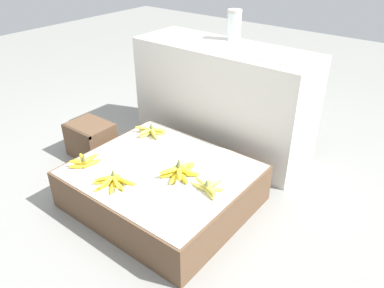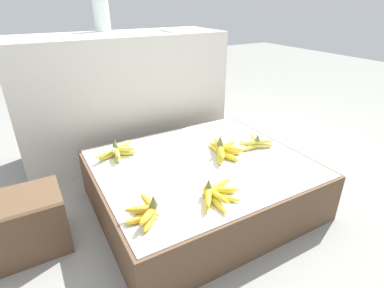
{
  "view_description": "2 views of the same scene",
  "coord_description": "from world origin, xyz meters",
  "px_view_note": "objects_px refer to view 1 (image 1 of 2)",
  "views": [
    {
      "loc": [
        1.34,
        -1.4,
        1.56
      ],
      "look_at": [
        0.13,
        0.14,
        0.42
      ],
      "focal_mm": 35.0,
      "sensor_mm": 36.0,
      "label": 1
    },
    {
      "loc": [
        -0.71,
        -1.15,
        1.02
      ],
      "look_at": [
        0.03,
        0.14,
        0.3
      ],
      "focal_mm": 28.0,
      "sensor_mm": 36.0,
      "label": 2
    }
  ],
  "objects_px": {
    "glass_jar": "(234,25)",
    "foam_tray_white": "(274,58)",
    "wooden_crate": "(91,139)",
    "banana_bunch_front_left": "(84,161)",
    "banana_bunch_middle_right": "(208,187)",
    "banana_bunch_front_midleft": "(113,181)",
    "banana_bunch_back_left": "(151,132)",
    "banana_bunch_middle_midright": "(180,172)"
  },
  "relations": [
    {
      "from": "banana_bunch_back_left",
      "to": "glass_jar",
      "type": "bearing_deg",
      "value": 75.7
    },
    {
      "from": "banana_bunch_front_left",
      "to": "banana_bunch_front_midleft",
      "type": "height_order",
      "value": "banana_bunch_front_left"
    },
    {
      "from": "banana_bunch_front_left",
      "to": "banana_bunch_middle_midright",
      "type": "bearing_deg",
      "value": 26.78
    },
    {
      "from": "glass_jar",
      "to": "banana_bunch_middle_midright",
      "type": "bearing_deg",
      "value": -73.24
    },
    {
      "from": "banana_bunch_middle_midright",
      "to": "banana_bunch_back_left",
      "type": "distance_m",
      "value": 0.56
    },
    {
      "from": "banana_bunch_middle_midright",
      "to": "banana_bunch_front_midleft",
      "type": "bearing_deg",
      "value": -129.5
    },
    {
      "from": "banana_bunch_middle_midright",
      "to": "banana_bunch_back_left",
      "type": "bearing_deg",
      "value": 151.68
    },
    {
      "from": "banana_bunch_middle_right",
      "to": "banana_bunch_back_left",
      "type": "xyz_separation_m",
      "value": [
        -0.71,
        0.28,
        0.0
      ]
    },
    {
      "from": "banana_bunch_middle_right",
      "to": "banana_bunch_back_left",
      "type": "distance_m",
      "value": 0.76
    },
    {
      "from": "banana_bunch_middle_midright",
      "to": "foam_tray_white",
      "type": "bearing_deg",
      "value": 78.23
    },
    {
      "from": "banana_bunch_front_midleft",
      "to": "glass_jar",
      "type": "height_order",
      "value": "glass_jar"
    },
    {
      "from": "wooden_crate",
      "to": "banana_bunch_middle_midright",
      "type": "relative_size",
      "value": 1.27
    },
    {
      "from": "banana_bunch_middle_midright",
      "to": "banana_bunch_middle_right",
      "type": "relative_size",
      "value": 1.27
    },
    {
      "from": "banana_bunch_middle_midright",
      "to": "glass_jar",
      "type": "relative_size",
      "value": 1.18
    },
    {
      "from": "banana_bunch_front_left",
      "to": "banana_bunch_middle_right",
      "type": "xyz_separation_m",
      "value": [
        0.77,
        0.27,
        -0.0
      ]
    },
    {
      "from": "wooden_crate",
      "to": "banana_bunch_front_left",
      "type": "bearing_deg",
      "value": -40.82
    },
    {
      "from": "banana_bunch_front_midleft",
      "to": "glass_jar",
      "type": "xyz_separation_m",
      "value": [
        -0.05,
        1.32,
        0.65
      ]
    },
    {
      "from": "banana_bunch_front_left",
      "to": "banana_bunch_back_left",
      "type": "relative_size",
      "value": 0.84
    },
    {
      "from": "wooden_crate",
      "to": "glass_jar",
      "type": "height_order",
      "value": "glass_jar"
    },
    {
      "from": "banana_bunch_front_left",
      "to": "glass_jar",
      "type": "distance_m",
      "value": 1.46
    },
    {
      "from": "wooden_crate",
      "to": "banana_bunch_front_midleft",
      "type": "height_order",
      "value": "banana_bunch_front_midleft"
    },
    {
      "from": "glass_jar",
      "to": "foam_tray_white",
      "type": "xyz_separation_m",
      "value": [
        0.47,
        -0.24,
        -0.1
      ]
    },
    {
      "from": "banana_bunch_middle_right",
      "to": "glass_jar",
      "type": "height_order",
      "value": "glass_jar"
    },
    {
      "from": "banana_bunch_middle_right",
      "to": "banana_bunch_front_midleft",
      "type": "bearing_deg",
      "value": -147.76
    },
    {
      "from": "banana_bunch_front_left",
      "to": "banana_bunch_middle_midright",
      "type": "height_order",
      "value": "banana_bunch_middle_midright"
    },
    {
      "from": "banana_bunch_back_left",
      "to": "glass_jar",
      "type": "relative_size",
      "value": 1.06
    },
    {
      "from": "wooden_crate",
      "to": "banana_bunch_front_midleft",
      "type": "bearing_deg",
      "value": -28.75
    },
    {
      "from": "wooden_crate",
      "to": "banana_bunch_front_left",
      "type": "relative_size",
      "value": 1.68
    },
    {
      "from": "foam_tray_white",
      "to": "glass_jar",
      "type": "bearing_deg",
      "value": 152.4
    },
    {
      "from": "glass_jar",
      "to": "foam_tray_white",
      "type": "relative_size",
      "value": 0.9
    },
    {
      "from": "banana_bunch_middle_midright",
      "to": "banana_bunch_middle_right",
      "type": "height_order",
      "value": "banana_bunch_middle_midright"
    },
    {
      "from": "banana_bunch_back_left",
      "to": "glass_jar",
      "type": "xyz_separation_m",
      "value": [
        0.19,
        0.75,
        0.64
      ]
    },
    {
      "from": "wooden_crate",
      "to": "banana_bunch_front_left",
      "type": "height_order",
      "value": "banana_bunch_front_left"
    },
    {
      "from": "banana_bunch_back_left",
      "to": "foam_tray_white",
      "type": "xyz_separation_m",
      "value": [
        0.66,
        0.5,
        0.54
      ]
    },
    {
      "from": "banana_bunch_middle_midright",
      "to": "foam_tray_white",
      "type": "height_order",
      "value": "foam_tray_white"
    },
    {
      "from": "foam_tray_white",
      "to": "wooden_crate",
      "type": "bearing_deg",
      "value": -149.38
    },
    {
      "from": "banana_bunch_middle_right",
      "to": "banana_bunch_back_left",
      "type": "height_order",
      "value": "banana_bunch_back_left"
    },
    {
      "from": "banana_bunch_back_left",
      "to": "foam_tray_white",
      "type": "height_order",
      "value": "foam_tray_white"
    },
    {
      "from": "banana_bunch_front_left",
      "to": "banana_bunch_middle_right",
      "type": "bearing_deg",
      "value": 19.24
    },
    {
      "from": "glass_jar",
      "to": "banana_bunch_front_midleft",
      "type": "bearing_deg",
      "value": -87.67
    },
    {
      "from": "banana_bunch_front_midleft",
      "to": "banana_bunch_middle_right",
      "type": "xyz_separation_m",
      "value": [
        0.47,
        0.29,
        0.0
      ]
    },
    {
      "from": "wooden_crate",
      "to": "banana_bunch_back_left",
      "type": "distance_m",
      "value": 0.54
    }
  ]
}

